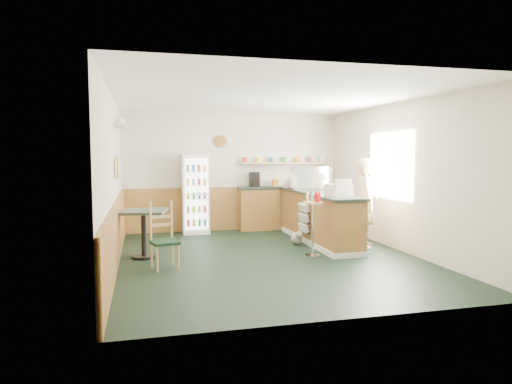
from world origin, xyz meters
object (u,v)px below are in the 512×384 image
object	(u,v)px
condiment_stand	(313,215)
cafe_table	(144,224)
display_case	(310,179)
shopkeeper	(366,203)
cash_register	(339,190)
cafe_chair	(164,233)
drinks_fridge	(195,194)

from	to	relation	value
condiment_stand	cafe_table	bearing A→B (deg)	168.66
display_case	condiment_stand	world-z (taller)	display_case
shopkeeper	condiment_stand	xyz separation A→B (m)	(-1.27, -0.49, -0.12)
cash_register	cafe_chair	xyz separation A→B (m)	(-3.09, -0.40, -0.58)
condiment_stand	cafe_table	xyz separation A→B (m)	(-2.83, 0.57, -0.15)
cafe_chair	cafe_table	bearing A→B (deg)	98.58
drinks_fridge	shopkeeper	size ratio (longest dim) A/B	1.04
cash_register	display_case	bearing A→B (deg)	82.04
condiment_stand	cafe_chair	xyz separation A→B (m)	(-2.52, -0.19, -0.18)
cash_register	shopkeeper	bearing A→B (deg)	14.48
drinks_fridge	shopkeeper	bearing A→B (deg)	-37.92
cash_register	cafe_table	bearing A→B (deg)	165.92
cash_register	cafe_table	size ratio (longest dim) A/B	0.45
drinks_fridge	cafe_table	bearing A→B (deg)	-116.89
shopkeeper	condiment_stand	distance (m)	1.36
cash_register	cafe_chair	bearing A→B (deg)	179.36
cash_register	condiment_stand	size ratio (longest dim) A/B	0.36
display_case	shopkeeper	bearing A→B (deg)	-59.20
drinks_fridge	cash_register	distance (m)	3.46
drinks_fridge	condiment_stand	bearing A→B (deg)	-58.77
drinks_fridge	shopkeeper	xyz separation A→B (m)	(2.97, -2.31, -0.03)
drinks_fridge	condiment_stand	world-z (taller)	drinks_fridge
display_case	cafe_table	bearing A→B (deg)	-162.10
drinks_fridge	cafe_chair	size ratio (longest dim) A/B	1.69
drinks_fridge	cafe_chair	xyz separation A→B (m)	(-0.82, -3.00, -0.33)
cash_register	cafe_chair	distance (m)	3.17
drinks_fridge	cash_register	bearing A→B (deg)	-48.92
display_case	cash_register	world-z (taller)	display_case
drinks_fridge	display_case	size ratio (longest dim) A/B	2.08
cash_register	condiment_stand	bearing A→B (deg)	-168.18
shopkeeper	condiment_stand	world-z (taller)	shopkeeper
cash_register	shopkeeper	xyz separation A→B (m)	(0.70, 0.29, -0.28)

